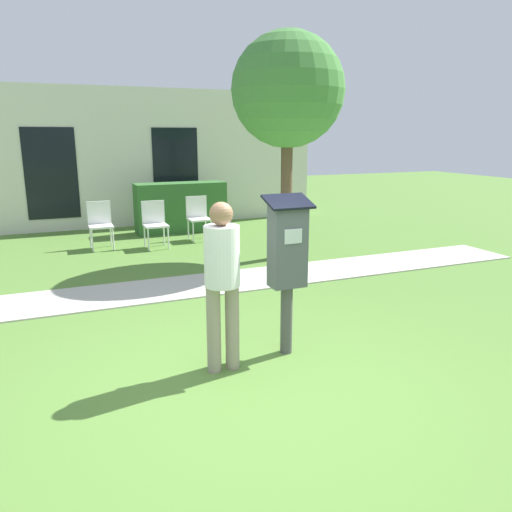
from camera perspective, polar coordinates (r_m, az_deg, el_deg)
ground_plane at (r=4.53m, az=-0.28°, el=-14.55°), size 40.00×40.00×0.00m
sidewalk at (r=7.23m, az=-9.58°, el=-3.65°), size 12.00×1.10×0.02m
building_facade at (r=12.23m, az=-15.84°, el=10.66°), size 10.00×0.26×3.20m
parking_meter at (r=4.83m, az=3.61°, el=0.16°), size 0.44×0.31×1.59m
person_standing at (r=4.48m, az=-3.89°, el=-2.08°), size 0.32×0.32×1.58m
outdoor_chair_left at (r=10.04m, az=-17.39°, el=3.84°), size 0.44×0.44×0.90m
outdoor_chair_middle at (r=9.86m, az=-11.51°, el=4.02°), size 0.44×0.44×0.90m
outdoor_chair_right at (r=10.46m, az=-6.65°, el=4.75°), size 0.44×0.44×0.90m
hedge_row at (r=11.39m, az=-8.59°, el=5.53°), size 2.00×0.60×1.10m
tree at (r=8.76m, az=3.65°, el=18.27°), size 1.90×1.90×3.82m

